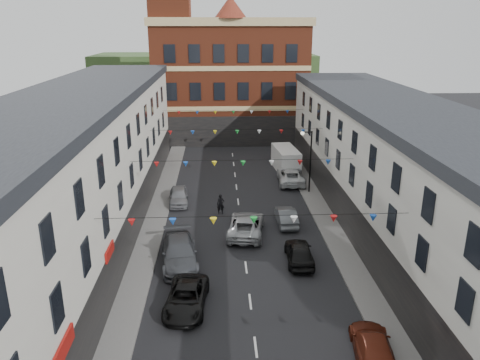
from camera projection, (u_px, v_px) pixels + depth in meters
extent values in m
plane|color=black|center=(246.00, 267.00, 30.72)|extent=(160.00, 160.00, 0.00)
cube|color=#605E5B|center=(145.00, 255.00, 32.29)|extent=(1.80, 64.00, 0.15)
cube|color=#605E5B|center=(342.00, 250.00, 32.90)|extent=(1.80, 64.00, 0.15)
cube|color=beige|center=(60.00, 194.00, 29.56)|extent=(8.00, 56.00, 10.00)
cube|color=black|center=(49.00, 110.00, 27.87)|extent=(8.40, 56.00, 0.70)
cube|color=black|center=(128.00, 241.00, 30.82)|extent=(0.12, 56.00, 3.20)
cube|color=silver|center=(424.00, 195.00, 30.77)|extent=(8.00, 56.00, 9.00)
cube|color=black|center=(434.00, 122.00, 29.24)|extent=(8.40, 56.00, 0.70)
cube|color=black|center=(360.00, 236.00, 31.51)|extent=(0.12, 56.00, 3.20)
cube|color=maroon|center=(230.00, 83.00, 64.36)|extent=(20.00, 12.00, 15.00)
cube|color=tan|center=(230.00, 22.00, 61.83)|extent=(20.60, 12.60, 1.00)
cone|color=maroon|center=(231.00, 7.00, 56.56)|extent=(4.00, 4.00, 2.60)
cube|color=maroon|center=(172.00, 51.00, 59.76)|extent=(5.00, 5.00, 24.00)
cube|color=#314D24|center=(205.00, 82.00, 87.72)|extent=(40.00, 14.00, 10.00)
cylinder|color=black|center=(310.00, 163.00, 43.34)|extent=(0.14, 0.14, 6.00)
cylinder|color=black|center=(308.00, 132.00, 42.41)|extent=(0.90, 0.10, 0.10)
sphere|color=beige|center=(303.00, 133.00, 42.42)|extent=(0.36, 0.36, 0.36)
imported|color=black|center=(186.00, 298.00, 26.14)|extent=(2.59, 4.90, 1.31)
imported|color=#44474D|center=(179.00, 253.00, 30.97)|extent=(2.97, 5.88, 1.64)
imported|color=gray|center=(179.00, 196.00, 41.48)|extent=(1.95, 4.26, 1.42)
imported|color=#5E2112|center=(373.00, 347.00, 22.20)|extent=(2.36, 4.64, 1.29)
imported|color=black|center=(299.00, 252.00, 31.19)|extent=(1.87, 4.31, 1.45)
imported|color=#565A5E|center=(286.00, 216.00, 37.21)|extent=(1.49, 4.11, 1.35)
imported|color=silver|center=(291.00, 176.00, 46.85)|extent=(2.79, 5.57, 1.52)
imported|color=#A2A4A8|center=(246.00, 225.00, 35.39)|extent=(3.29, 5.83, 1.54)
cube|color=silver|center=(286.00, 159.00, 50.89)|extent=(2.63, 5.72, 2.45)
imported|color=black|center=(221.00, 204.00, 39.20)|extent=(0.64, 0.43, 1.71)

